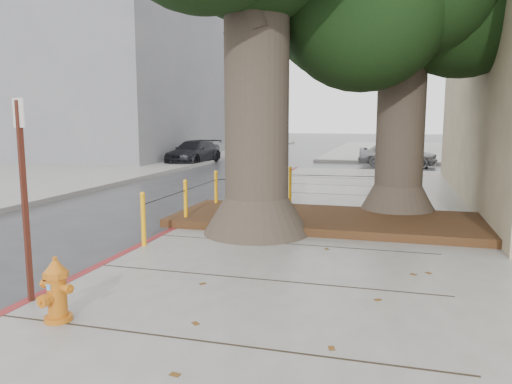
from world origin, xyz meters
TOP-DOWN VIEW (x-y plane):
  - ground at (0.00, 0.00)m, footprint 140.00×140.00m
  - sidewalk_far at (6.00, 30.00)m, footprint 16.00×20.00m
  - curb_red at (-2.00, 2.50)m, footprint 0.14×26.00m
  - planter_bed at (0.90, 3.90)m, footprint 6.40×2.60m
  - building_far_grey at (-15.00, 22.00)m, footprint 12.00×16.00m
  - building_far_white at (-17.00, 45.00)m, footprint 12.00×18.00m
  - bollard_ring at (-0.87, 4.38)m, footprint 3.79×5.39m
  - fire_hydrant at (-1.25, -1.95)m, footprint 0.38×0.36m
  - signpost at (-1.95, -1.52)m, footprint 0.23×0.12m
  - car_silver at (2.32, 18.70)m, footprint 3.80×1.85m
  - car_dark at (-7.80, 17.51)m, footprint 1.94×4.21m

SIDE VIEW (x-z plane):
  - ground at x=0.00m, z-range 0.00..0.00m
  - sidewalk_far at x=6.00m, z-range 0.00..0.15m
  - curb_red at x=-2.00m, z-range -0.01..0.15m
  - planter_bed at x=0.90m, z-range 0.15..0.31m
  - fire_hydrant at x=-1.25m, z-range 0.14..0.86m
  - car_dark at x=-7.80m, z-range 0.00..1.19m
  - car_silver at x=2.32m, z-range 0.00..1.25m
  - bollard_ring at x=-0.87m, z-range 0.19..1.14m
  - signpost at x=-1.95m, z-range 0.31..2.72m
  - building_far_grey at x=-15.00m, z-range 0.00..12.00m
  - building_far_white at x=-17.00m, z-range 0.00..15.00m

